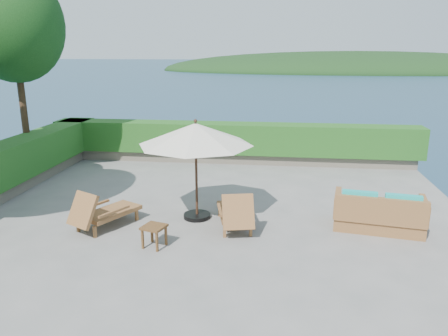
# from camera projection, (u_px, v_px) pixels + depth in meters

# --- Properties ---
(ground) EXTENTS (12.00, 12.00, 0.00)m
(ground) POSITION_uv_depth(u_px,v_px,m) (206.00, 225.00, 9.67)
(ground) COLOR gray
(ground) RESTS_ON ground
(foundation) EXTENTS (12.00, 12.00, 3.00)m
(foundation) POSITION_uv_depth(u_px,v_px,m) (207.00, 287.00, 10.08)
(foundation) COLOR #5C5349
(foundation) RESTS_ON ocean
(offshore_island) EXTENTS (126.00, 57.60, 12.60)m
(offshore_island) POSITION_uv_depth(u_px,v_px,m) (353.00, 71.00, 141.43)
(offshore_island) COLOR black
(offshore_island) RESTS_ON ocean
(planter_wall_far) EXTENTS (12.00, 0.60, 0.36)m
(planter_wall_far) POSITION_uv_depth(u_px,v_px,m) (233.00, 157.00, 14.98)
(planter_wall_far) COLOR #706759
(planter_wall_far) RESTS_ON ground
(hedge_far) EXTENTS (12.40, 0.90, 1.00)m
(hedge_far) POSITION_uv_depth(u_px,v_px,m) (233.00, 138.00, 14.81)
(hedge_far) COLOR #1B4915
(hedge_far) RESTS_ON planter_wall_far
(tree_far) EXTENTS (2.80, 2.80, 6.03)m
(tree_far) POSITION_uv_depth(u_px,v_px,m) (13.00, 26.00, 12.30)
(tree_far) COLOR #47301B
(tree_far) RESTS_ON ground
(patio_umbrella) EXTENTS (2.64, 2.64, 2.30)m
(patio_umbrella) POSITION_uv_depth(u_px,v_px,m) (196.00, 135.00, 9.56)
(patio_umbrella) COLOR black
(patio_umbrella) RESTS_ON ground
(lounge_left) EXTENTS (1.31, 1.69, 0.91)m
(lounge_left) POSITION_uv_depth(u_px,v_px,m) (102.00, 212.00, 9.40)
(lounge_left) COLOR brown
(lounge_left) RESTS_ON ground
(lounge_right) EXTENTS (0.98, 1.68, 0.91)m
(lounge_right) POSITION_uv_depth(u_px,v_px,m) (235.00, 212.00, 9.38)
(lounge_right) COLOR brown
(lounge_right) RESTS_ON ground
(side_table) EXTENTS (0.52, 0.52, 0.44)m
(side_table) POSITION_uv_depth(u_px,v_px,m) (154.00, 230.00, 8.50)
(side_table) COLOR brown
(side_table) RESTS_ON ground
(wicker_loveseat) EXTENTS (1.99, 1.24, 0.91)m
(wicker_loveseat) POSITION_uv_depth(u_px,v_px,m) (379.00, 214.00, 9.32)
(wicker_loveseat) COLOR brown
(wicker_loveseat) RESTS_ON ground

